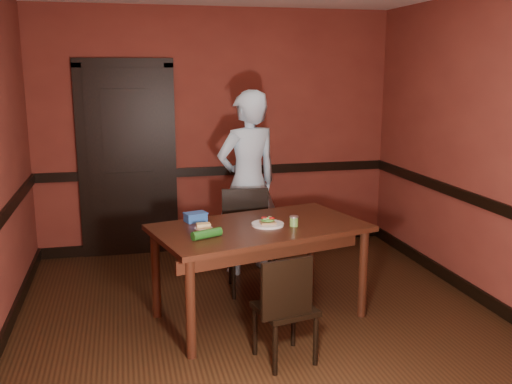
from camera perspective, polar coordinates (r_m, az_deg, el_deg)
name	(u,v)px	position (r m, az deg, el deg)	size (l,w,h in m)	color
floor	(266,329)	(4.68, 1.01, -13.58)	(4.00, 4.50, 0.01)	black
wall_back	(217,131)	(6.45, -3.89, 6.07)	(4.00, 0.02, 2.70)	maroon
wall_front	(416,256)	(2.22, 15.70, -6.22)	(4.00, 0.02, 2.70)	maroon
wall_right	(501,154)	(5.14, 23.29, 3.55)	(0.02, 4.50, 2.70)	maroon
dado_back	(218,171)	(6.50, -3.81, 2.11)	(4.00, 0.03, 0.10)	black
dado_right	(494,207)	(5.21, 22.74, -1.35)	(0.03, 4.50, 0.10)	black
baseboard_back	(219,242)	(6.70, -3.71, -4.98)	(4.00, 0.03, 0.12)	black
baseboard_right	(486,300)	(5.45, 22.01, -9.97)	(0.03, 4.50, 0.12)	black
door	(127,158)	(6.37, -12.73, 3.38)	(1.05, 0.07, 2.20)	black
dining_table	(260,271)	(4.76, 0.35, -7.95)	(1.69, 0.95, 0.79)	black
chair_far	(252,242)	(5.28, -0.39, -5.06)	(0.44, 0.44, 0.94)	black
chair_near	(285,307)	(4.08, 2.92, -11.37)	(0.38, 0.38, 0.81)	black
person	(248,183)	(5.69, -0.82, 0.91)	(0.67, 0.44, 1.84)	#ABD2EA
sandwich_plate	(268,223)	(4.64, 1.17, -3.13)	(0.26, 0.26, 0.07)	silver
sauce_jar	(294,221)	(4.61, 3.81, -2.92)	(0.07, 0.07, 0.08)	#58883A
cheese_saucer	(204,227)	(4.55, -5.27, -3.48)	(0.14, 0.14, 0.05)	silver
food_tub	(196,217)	(4.78, -6.07, -2.49)	(0.21, 0.17, 0.08)	blue
wrapped_veg	(207,234)	(4.30, -4.95, -4.18)	(0.07, 0.07, 0.24)	#194F16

